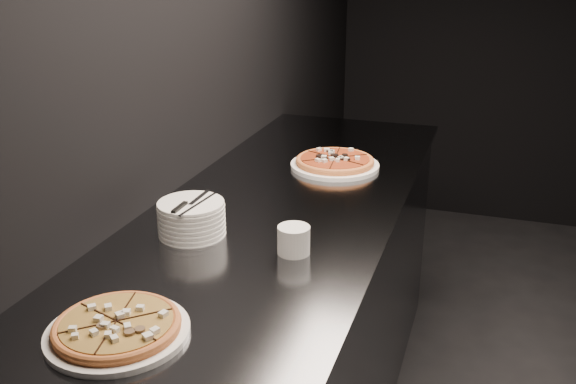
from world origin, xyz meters
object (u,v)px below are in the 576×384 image
(plate_stack, at_px, (192,218))
(ramekin, at_px, (294,239))
(counter, at_px, (270,347))
(pizza_tomato, at_px, (335,162))
(pizza_mushroom, at_px, (117,328))
(cutlery, at_px, (191,203))

(plate_stack, relative_size, ramekin, 2.15)
(counter, relative_size, plate_stack, 13.21)
(counter, distance_m, pizza_tomato, 0.70)
(counter, xyz_separation_m, pizza_mushroom, (-0.08, -0.69, 0.48))
(pizza_mushroom, distance_m, cutlery, 0.50)
(counter, bearing_deg, pizza_mushroom, -96.56)
(counter, bearing_deg, cutlery, -127.04)
(plate_stack, bearing_deg, cutlery, -62.38)
(cutlery, relative_size, ramekin, 2.28)
(pizza_tomato, distance_m, cutlery, 0.75)
(pizza_mushroom, relative_size, plate_stack, 1.80)
(ramekin, bearing_deg, pizza_mushroom, -115.33)
(plate_stack, height_order, ramekin, plate_stack)
(pizza_mushroom, xyz_separation_m, cutlery, (-0.07, 0.49, 0.08))
(plate_stack, bearing_deg, ramekin, -4.35)
(cutlery, bearing_deg, counter, 52.89)
(pizza_tomato, bearing_deg, counter, -98.24)
(pizza_mushroom, bearing_deg, plate_stack, 98.90)
(pizza_mushroom, bearing_deg, pizza_tomato, 82.72)
(cutlery, bearing_deg, pizza_tomato, 72.36)
(pizza_mushroom, height_order, pizza_tomato, pizza_tomato)
(pizza_mushroom, bearing_deg, cutlery, 98.31)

